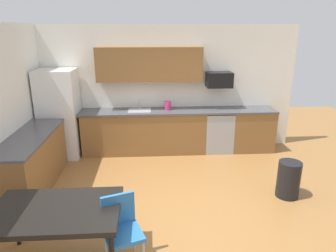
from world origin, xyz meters
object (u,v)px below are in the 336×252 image
(oven_range, at_px, (218,131))
(dining_table, at_px, (56,213))
(chair_near_table, at_px, (121,227))
(trash_bin, at_px, (289,179))
(kettle, at_px, (168,106))
(refrigerator, at_px, (60,114))
(microwave, at_px, (219,80))

(oven_range, height_order, dining_table, oven_range)
(oven_range, relative_size, chair_near_table, 1.07)
(trash_bin, distance_m, kettle, 2.86)
(chair_near_table, relative_size, kettle, 4.25)
(dining_table, xyz_separation_m, kettle, (1.44, 3.41, 0.34))
(refrigerator, distance_m, chair_near_table, 3.67)
(oven_range, relative_size, kettle, 4.55)
(dining_table, bearing_deg, microwave, 53.71)
(oven_range, relative_size, dining_table, 0.65)
(dining_table, bearing_deg, refrigerator, 104.07)
(oven_range, xyz_separation_m, microwave, (-0.00, 0.10, 1.11))
(dining_table, xyz_separation_m, chair_near_table, (0.71, -0.03, -0.18))
(oven_range, xyz_separation_m, chair_near_table, (-1.83, -3.39, 0.05))
(dining_table, distance_m, kettle, 3.72)
(kettle, bearing_deg, refrigerator, -176.71)
(dining_table, xyz_separation_m, trash_bin, (3.25, 1.32, -0.38))
(trash_bin, relative_size, kettle, 3.00)
(oven_range, bearing_deg, dining_table, -127.09)
(refrigerator, height_order, dining_table, refrigerator)
(dining_table, bearing_deg, kettle, 67.14)
(dining_table, relative_size, chair_near_table, 1.65)
(refrigerator, distance_m, dining_table, 3.39)
(oven_range, bearing_deg, refrigerator, -178.64)
(refrigerator, height_order, kettle, refrigerator)
(refrigerator, bearing_deg, microwave, 3.07)
(refrigerator, xyz_separation_m, oven_range, (3.36, 0.08, -0.46))
(chair_near_table, bearing_deg, trash_bin, 27.86)
(chair_near_table, height_order, kettle, kettle)
(refrigerator, bearing_deg, trash_bin, -25.72)
(oven_range, bearing_deg, microwave, 90.00)
(refrigerator, distance_m, microwave, 3.43)
(kettle, bearing_deg, dining_table, -112.86)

